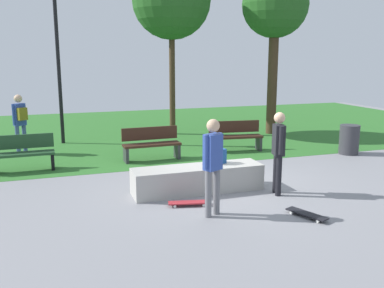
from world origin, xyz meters
TOP-DOWN VIEW (x-y plane):
  - ground_plane at (0.00, 0.00)m, footprint 28.00×28.00m
  - grass_lawn at (0.00, 7.95)m, footprint 26.60×12.10m
  - concrete_ledge at (-0.80, -0.22)m, footprint 2.81×0.70m
  - backpack_on_ledge at (-0.28, -0.10)m, footprint 0.32×0.25m
  - skater_performing_trick at (-1.02, -1.63)m, footprint 0.40×0.32m
  - skater_watching at (0.72, -0.91)m, footprint 0.27×0.42m
  - skateboard_by_ledge at (0.57, -2.27)m, footprint 0.48×0.82m
  - skateboard_spare at (-1.27, -1.01)m, footprint 0.82×0.36m
  - park_bench_center_lawn at (-1.09, 2.91)m, footprint 1.62×0.53m
  - park_bench_far_left at (-4.47, 2.80)m, footprint 1.61×0.50m
  - park_bench_near_lamppost at (1.63, 3.23)m, footprint 1.64×0.65m
  - tree_broad_elm at (0.60, 6.63)m, footprint 2.79×2.79m
  - tree_tall_oak at (4.15, 5.59)m, footprint 2.38×2.38m
  - lamp_post at (-3.35, 6.15)m, footprint 0.28×0.28m
  - trash_bin at (4.65, 1.76)m, footprint 0.57×0.57m
  - pedestrian_with_backpack at (-4.56, 4.85)m, footprint 0.43×0.44m

SIDE VIEW (x-z plane):
  - ground_plane at x=0.00m, z-range 0.00..0.00m
  - grass_lawn at x=0.00m, z-range 0.00..0.01m
  - skateboard_by_ledge at x=0.57m, z-range 0.02..0.10m
  - skateboard_spare at x=-1.27m, z-range 0.02..0.10m
  - concrete_ledge at x=-0.80m, z-range 0.00..0.56m
  - trash_bin at x=4.65m, z-range 0.00..0.87m
  - park_bench_center_lawn at x=-1.09m, z-range 0.03..0.94m
  - park_bench_far_left at x=-4.47m, z-range 0.03..0.94m
  - park_bench_near_lamppost at x=1.63m, z-range 0.03..0.94m
  - backpack_on_ledge at x=-0.28m, z-range 0.56..0.88m
  - skater_watching at x=0.72m, z-range 0.15..1.89m
  - skater_performing_trick at x=-1.02m, z-range 0.16..1.94m
  - pedestrian_with_backpack at x=-4.56m, z-range 0.18..1.95m
  - lamp_post at x=-3.35m, z-range 0.48..5.45m
  - tree_tall_oak at x=4.15m, z-range 1.65..7.51m
  - tree_broad_elm at x=0.60m, z-range 1.69..7.91m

